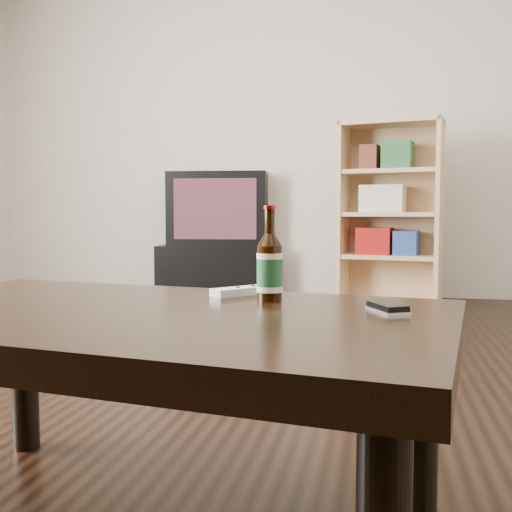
% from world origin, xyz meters
% --- Properties ---
extents(floor, '(5.00, 6.00, 0.01)m').
position_xyz_m(floor, '(0.00, 0.00, -0.01)').
color(floor, black).
rests_on(floor, ground).
extents(wall_back, '(5.00, 0.02, 2.70)m').
position_xyz_m(wall_back, '(0.00, 3.01, 1.35)').
color(wall_back, white).
rests_on(wall_back, ground).
extents(tv_stand, '(1.02, 0.59, 0.39)m').
position_xyz_m(tv_stand, '(-0.56, 2.97, 0.19)').
color(tv_stand, black).
rests_on(tv_stand, floor).
extents(tv, '(0.83, 0.57, 0.59)m').
position_xyz_m(tv, '(-0.56, 2.96, 0.68)').
color(tv, black).
rests_on(tv, tv_stand).
extents(bookshelf, '(0.74, 0.44, 1.28)m').
position_xyz_m(bookshelf, '(0.79, 2.55, 0.67)').
color(bookshelf, tan).
rests_on(bookshelf, floor).
extents(coffee_table, '(1.31, 0.89, 0.46)m').
position_xyz_m(coffee_table, '(0.25, -0.66, 0.39)').
color(coffee_table, black).
rests_on(coffee_table, floor).
extents(beer_bottle, '(0.07, 0.07, 0.21)m').
position_xyz_m(beer_bottle, '(0.49, -0.50, 0.53)').
color(beer_bottle, black).
rests_on(beer_bottle, coffee_table).
extents(phone, '(0.09, 0.11, 0.02)m').
position_xyz_m(phone, '(0.73, -0.59, 0.46)').
color(phone, silver).
rests_on(phone, coffee_table).
extents(remote, '(0.14, 0.15, 0.02)m').
position_xyz_m(remote, '(0.41, -0.41, 0.46)').
color(remote, silver).
rests_on(remote, coffee_table).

